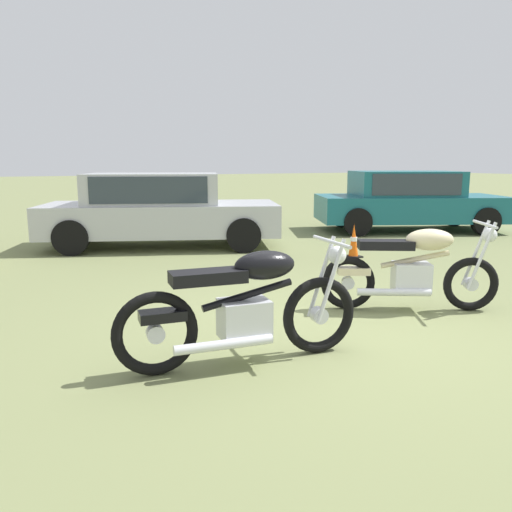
{
  "coord_description": "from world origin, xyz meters",
  "views": [
    {
      "loc": [
        -2.9,
        -4.0,
        1.65
      ],
      "look_at": [
        -0.26,
        1.24,
        0.56
      ],
      "focal_mm": 35.78,
      "sensor_mm": 36.0,
      "label": 1
    }
  ],
  "objects_px": {
    "car_silver": "(158,206)",
    "traffic_cone": "(354,242)",
    "car_teal": "(407,198)",
    "motorcycle_black": "(245,307)",
    "motorcycle_cream": "(412,269)"
  },
  "relations": [
    {
      "from": "motorcycle_cream",
      "to": "traffic_cone",
      "type": "distance_m",
      "value": 3.22
    },
    {
      "from": "car_silver",
      "to": "traffic_cone",
      "type": "xyz_separation_m",
      "value": [
        2.7,
        -2.69,
        -0.53
      ]
    },
    {
      "from": "motorcycle_cream",
      "to": "car_teal",
      "type": "xyz_separation_m",
      "value": [
        4.72,
        5.14,
        0.32
      ]
    },
    {
      "from": "car_silver",
      "to": "car_teal",
      "type": "height_order",
      "value": "same"
    },
    {
      "from": "car_teal",
      "to": "motorcycle_black",
      "type": "bearing_deg",
      "value": -117.22
    },
    {
      "from": "car_teal",
      "to": "traffic_cone",
      "type": "height_order",
      "value": "car_teal"
    },
    {
      "from": "motorcycle_cream",
      "to": "car_teal",
      "type": "distance_m",
      "value": 6.99
    },
    {
      "from": "motorcycle_black",
      "to": "car_teal",
      "type": "xyz_separation_m",
      "value": [
        7.06,
        5.7,
        0.32
      ]
    },
    {
      "from": "motorcycle_black",
      "to": "car_silver",
      "type": "height_order",
      "value": "car_silver"
    },
    {
      "from": "motorcycle_cream",
      "to": "traffic_cone",
      "type": "relative_size",
      "value": 2.99
    },
    {
      "from": "motorcycle_black",
      "to": "motorcycle_cream",
      "type": "relative_size",
      "value": 1.19
    },
    {
      "from": "traffic_cone",
      "to": "car_teal",
      "type": "bearing_deg",
      "value": 34.31
    },
    {
      "from": "motorcycle_black",
      "to": "traffic_cone",
      "type": "height_order",
      "value": "motorcycle_black"
    },
    {
      "from": "traffic_cone",
      "to": "motorcycle_cream",
      "type": "bearing_deg",
      "value": -116.05
    },
    {
      "from": "car_teal",
      "to": "traffic_cone",
      "type": "relative_size",
      "value": 8.03
    }
  ]
}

